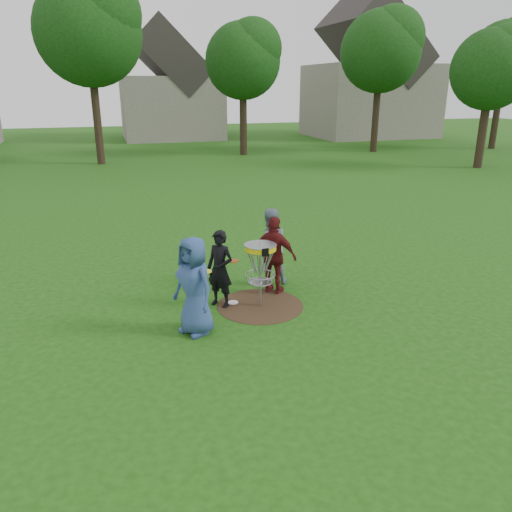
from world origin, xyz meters
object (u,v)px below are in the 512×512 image
object	(u,v)px
player_blue	(194,286)
player_grey	(269,247)
disc_golf_basket	(260,260)
player_maroon	(274,256)
player_black	(220,269)

from	to	relation	value
player_blue	player_grey	bearing A→B (deg)	101.99
player_blue	disc_golf_basket	bearing A→B (deg)	86.09
player_grey	disc_golf_basket	size ratio (longest dim) A/B	1.29
player_maroon	disc_golf_basket	bearing A→B (deg)	92.72
player_black	disc_golf_basket	world-z (taller)	player_black
disc_golf_basket	player_blue	bearing A→B (deg)	-153.05
player_blue	player_maroon	world-z (taller)	player_blue
player_maroon	player_blue	bearing A→B (deg)	77.20
player_grey	disc_golf_basket	distance (m)	1.29
player_maroon	player_grey	bearing A→B (deg)	-53.33
player_black	player_maroon	bearing A→B (deg)	60.56
player_grey	player_maroon	xyz separation A→B (m)	(-0.06, -0.55, -0.03)
player_maroon	player_black	bearing A→B (deg)	57.52
player_grey	disc_golf_basket	world-z (taller)	player_grey
player_blue	player_black	xyz separation A→B (m)	(0.71, 1.02, -0.12)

